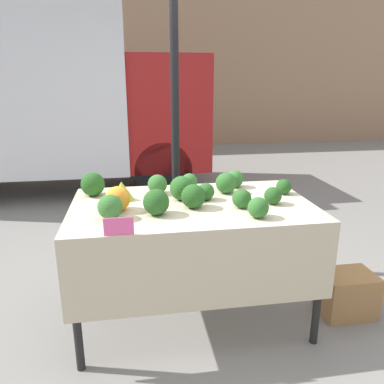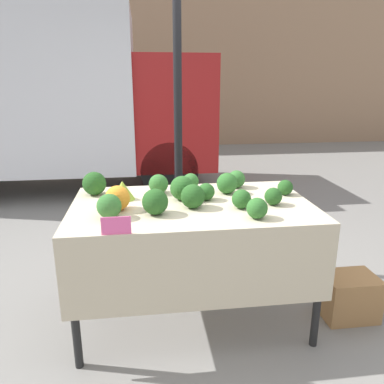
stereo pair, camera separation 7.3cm
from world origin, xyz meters
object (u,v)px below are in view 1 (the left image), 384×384
orange_cauliflower (118,199)px  produce_crate (346,294)px  price_sign (119,226)px  parked_truck (44,98)px

orange_cauliflower → produce_crate: 1.81m
produce_crate → price_sign: bearing=-168.7°
parked_truck → produce_crate: 4.90m
orange_cauliflower → price_sign: (0.01, -0.41, -0.03)m
price_sign → produce_crate: 1.81m
parked_truck → produce_crate: size_ratio=11.85×
orange_cauliflower → price_sign: orange_cauliflower is taller
orange_cauliflower → price_sign: 0.41m
produce_crate → orange_cauliflower: bearing=177.0°
parked_truck → produce_crate: bearing=-54.0°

